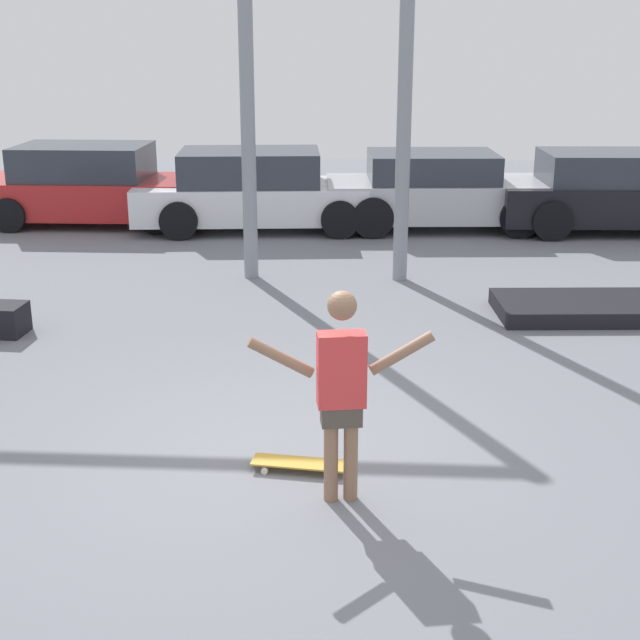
{
  "coord_description": "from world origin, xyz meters",
  "views": [
    {
      "loc": [
        0.71,
        -6.61,
        3.37
      ],
      "look_at": [
        0.19,
        1.46,
        0.74
      ],
      "focal_mm": 50.0,
      "sensor_mm": 36.0,
      "label": 1
    }
  ],
  "objects_px": {
    "manual_pad": "(631,308)",
    "parked_car_red": "(92,186)",
    "parked_car_silver": "(438,191)",
    "skateboard": "(299,463)",
    "skateboarder": "(341,385)",
    "parked_car_white": "(257,191)",
    "parked_car_black": "(613,193)"
  },
  "relations": [
    {
      "from": "manual_pad",
      "to": "parked_car_red",
      "type": "bearing_deg",
      "value": 148.87
    },
    {
      "from": "parked_car_red",
      "to": "parked_car_silver",
      "type": "xyz_separation_m",
      "value": [
        6.25,
        0.02,
        -0.02
      ]
    },
    {
      "from": "parked_car_red",
      "to": "skateboard",
      "type": "bearing_deg",
      "value": -64.62
    },
    {
      "from": "manual_pad",
      "to": "parked_car_silver",
      "type": "height_order",
      "value": "parked_car_silver"
    },
    {
      "from": "skateboarder",
      "to": "parked_car_silver",
      "type": "xyz_separation_m",
      "value": [
        1.32,
        9.84,
        -0.27
      ]
    },
    {
      "from": "parked_car_white",
      "to": "parked_car_black",
      "type": "bearing_deg",
      "value": -3.64
    },
    {
      "from": "skateboarder",
      "to": "parked_car_white",
      "type": "bearing_deg",
      "value": 91.56
    },
    {
      "from": "skateboarder",
      "to": "parked_car_white",
      "type": "xyz_separation_m",
      "value": [
        -1.87,
        9.54,
        -0.26
      ]
    },
    {
      "from": "parked_car_black",
      "to": "skateboard",
      "type": "bearing_deg",
      "value": -119.53
    },
    {
      "from": "parked_car_red",
      "to": "parked_car_black",
      "type": "bearing_deg",
      "value": -0.86
    },
    {
      "from": "parked_car_red",
      "to": "parked_car_black",
      "type": "distance_m",
      "value": 9.29
    },
    {
      "from": "parked_car_black",
      "to": "manual_pad",
      "type": "bearing_deg",
      "value": -103.6
    },
    {
      "from": "parked_car_red",
      "to": "parked_car_black",
      "type": "xyz_separation_m",
      "value": [
        9.29,
        -0.04,
        -0.01
      ]
    },
    {
      "from": "parked_car_silver",
      "to": "skateboarder",
      "type": "bearing_deg",
      "value": -101.87
    },
    {
      "from": "skateboarder",
      "to": "parked_car_red",
      "type": "relative_size",
      "value": 0.39
    },
    {
      "from": "manual_pad",
      "to": "parked_car_white",
      "type": "relative_size",
      "value": 0.73
    },
    {
      "from": "parked_car_red",
      "to": "parked_car_black",
      "type": "height_order",
      "value": "parked_car_red"
    },
    {
      "from": "skateboarder",
      "to": "manual_pad",
      "type": "xyz_separation_m",
      "value": [
        3.41,
        4.78,
        -0.83
      ]
    },
    {
      "from": "skateboarder",
      "to": "parked_car_black",
      "type": "relative_size",
      "value": 0.39
    },
    {
      "from": "parked_car_black",
      "to": "parked_car_white",
      "type": "bearing_deg",
      "value": 179.41
    },
    {
      "from": "manual_pad",
      "to": "parked_car_black",
      "type": "height_order",
      "value": "parked_car_black"
    },
    {
      "from": "parked_car_silver",
      "to": "parked_car_black",
      "type": "distance_m",
      "value": 3.04
    },
    {
      "from": "parked_car_red",
      "to": "parked_car_silver",
      "type": "distance_m",
      "value": 6.25
    },
    {
      "from": "skateboarder",
      "to": "parked_car_silver",
      "type": "distance_m",
      "value": 9.93
    },
    {
      "from": "manual_pad",
      "to": "parked_car_red",
      "type": "distance_m",
      "value": 9.75
    },
    {
      "from": "skateboard",
      "to": "parked_car_silver",
      "type": "height_order",
      "value": "parked_car_silver"
    },
    {
      "from": "skateboarder",
      "to": "parked_car_silver",
      "type": "bearing_deg",
      "value": 72.85
    },
    {
      "from": "parked_car_white",
      "to": "parked_car_red",
      "type": "bearing_deg",
      "value": 169.05
    },
    {
      "from": "skateboard",
      "to": "parked_car_red",
      "type": "relative_size",
      "value": 0.19
    },
    {
      "from": "manual_pad",
      "to": "parked_car_white",
      "type": "xyz_separation_m",
      "value": [
        -5.27,
        4.76,
        0.57
      ]
    },
    {
      "from": "skateboarder",
      "to": "parked_car_black",
      "type": "distance_m",
      "value": 10.71
    },
    {
      "from": "manual_pad",
      "to": "skateboarder",
      "type": "bearing_deg",
      "value": -125.46
    }
  ]
}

